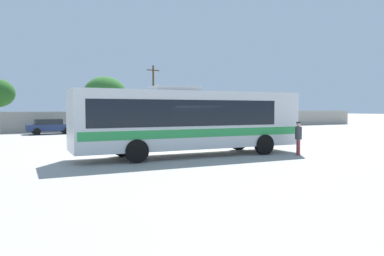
% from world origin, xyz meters
% --- Properties ---
extents(ground_plane, '(300.00, 300.00, 0.00)m').
position_xyz_m(ground_plane, '(0.00, 10.00, 0.00)').
color(ground_plane, '#A3A099').
extents(perimeter_wall, '(80.00, 0.30, 2.08)m').
position_xyz_m(perimeter_wall, '(0.00, 23.14, 1.04)').
color(perimeter_wall, '#9E998C').
rests_on(perimeter_wall, ground_plane).
extents(coach_bus_silver_green, '(11.78, 3.06, 3.47)m').
position_xyz_m(coach_bus_silver_green, '(0.04, 0.11, 1.85)').
color(coach_bus_silver_green, silver).
rests_on(coach_bus_silver_green, ground_plane).
extents(attendant_by_bus_door, '(0.46, 0.46, 1.70)m').
position_xyz_m(attendant_by_bus_door, '(5.12, -2.27, 0.97)').
color(attendant_by_bus_door, '#99383D').
rests_on(attendant_by_bus_door, ground_plane).
extents(parked_car_second_dark_blue, '(4.35, 2.11, 1.41)m').
position_xyz_m(parked_car_second_dark_blue, '(-4.19, 20.39, 0.75)').
color(parked_car_second_dark_blue, navy).
rests_on(parked_car_second_dark_blue, ground_plane).
extents(utility_pole_near, '(1.79, 0.49, 7.84)m').
position_xyz_m(utility_pole_near, '(8.88, 27.01, 4.10)').
color(utility_pole_near, '#4C3823').
rests_on(utility_pole_near, ground_plane).
extents(roadside_tree_midright, '(5.36, 5.36, 6.39)m').
position_xyz_m(roadside_tree_midright, '(3.28, 29.17, 4.11)').
color(roadside_tree_midright, brown).
rests_on(roadside_tree_midright, ground_plane).
extents(roadside_tree_right, '(3.32, 3.32, 5.13)m').
position_xyz_m(roadside_tree_right, '(13.54, 28.07, 3.70)').
color(roadside_tree_right, brown).
rests_on(roadside_tree_right, ground_plane).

